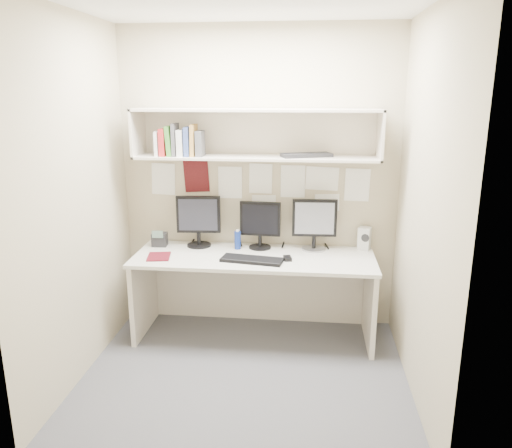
# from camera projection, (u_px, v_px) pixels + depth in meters

# --- Properties ---
(floor) EXTENTS (2.40, 2.00, 0.01)m
(floor) POSITION_uv_depth(u_px,v_px,m) (245.00, 376.00, 3.72)
(floor) COLOR #49494E
(floor) RESTS_ON ground
(wall_back) EXTENTS (2.40, 0.02, 2.60)m
(wall_back) POSITION_uv_depth(u_px,v_px,m) (258.00, 181.00, 4.35)
(wall_back) COLOR tan
(wall_back) RESTS_ON ground
(wall_front) EXTENTS (2.40, 0.02, 2.60)m
(wall_front) POSITION_uv_depth(u_px,v_px,m) (217.00, 252.00, 2.43)
(wall_front) COLOR tan
(wall_front) RESTS_ON ground
(wall_left) EXTENTS (0.02, 2.00, 2.60)m
(wall_left) POSITION_uv_depth(u_px,v_px,m) (75.00, 202.00, 3.51)
(wall_left) COLOR tan
(wall_left) RESTS_ON ground
(wall_right) EXTENTS (0.02, 2.00, 2.60)m
(wall_right) POSITION_uv_depth(u_px,v_px,m) (425.00, 211.00, 3.26)
(wall_right) COLOR tan
(wall_right) RESTS_ON ground
(desk) EXTENTS (2.00, 0.70, 0.73)m
(desk) POSITION_uv_depth(u_px,v_px,m) (254.00, 296.00, 4.25)
(desk) COLOR beige
(desk) RESTS_ON floor
(overhead_hutch) EXTENTS (2.00, 0.38, 0.40)m
(overhead_hutch) POSITION_uv_depth(u_px,v_px,m) (257.00, 133.00, 4.10)
(overhead_hutch) COLOR beige
(overhead_hutch) RESTS_ON wall_back
(pinned_papers) EXTENTS (1.92, 0.01, 0.48)m
(pinned_papers) POSITION_uv_depth(u_px,v_px,m) (258.00, 186.00, 4.35)
(pinned_papers) COLOR white
(pinned_papers) RESTS_ON wall_back
(monitor_left) EXTENTS (0.39, 0.21, 0.45)m
(monitor_left) POSITION_uv_depth(u_px,v_px,m) (199.00, 219.00, 4.36)
(monitor_left) COLOR black
(monitor_left) RESTS_ON desk
(monitor_center) EXTENTS (0.35, 0.19, 0.41)m
(monitor_center) POSITION_uv_depth(u_px,v_px,m) (260.00, 223.00, 4.31)
(monitor_center) COLOR black
(monitor_center) RESTS_ON desk
(monitor_right) EXTENTS (0.38, 0.21, 0.44)m
(monitor_right) POSITION_uv_depth(u_px,v_px,m) (314.00, 222.00, 4.26)
(monitor_right) COLOR #A5A5AA
(monitor_right) RESTS_ON desk
(keyboard) EXTENTS (0.52, 0.25, 0.02)m
(keyboard) POSITION_uv_depth(u_px,v_px,m) (252.00, 260.00, 4.01)
(keyboard) COLOR black
(keyboard) RESTS_ON desk
(mouse) EXTENTS (0.08, 0.11, 0.03)m
(mouse) POSITION_uv_depth(u_px,v_px,m) (287.00, 258.00, 4.04)
(mouse) COLOR black
(mouse) RESTS_ON desk
(speaker) EXTENTS (0.13, 0.13, 0.20)m
(speaker) POSITION_uv_depth(u_px,v_px,m) (364.00, 238.00, 4.29)
(speaker) COLOR #BBBBB6
(speaker) RESTS_ON desk
(blue_bottle) EXTENTS (0.06, 0.06, 0.17)m
(blue_bottle) POSITION_uv_depth(u_px,v_px,m) (238.00, 240.00, 4.31)
(blue_bottle) COLOR navy
(blue_bottle) RESTS_ON desk
(maroon_notebook) EXTENTS (0.22, 0.25, 0.01)m
(maroon_notebook) POSITION_uv_depth(u_px,v_px,m) (159.00, 257.00, 4.11)
(maroon_notebook) COLOR #510E17
(maroon_notebook) RESTS_ON desk
(desk_phone) EXTENTS (0.13, 0.12, 0.15)m
(desk_phone) POSITION_uv_depth(u_px,v_px,m) (160.00, 239.00, 4.40)
(desk_phone) COLOR black
(desk_phone) RESTS_ON desk
(book_stack) EXTENTS (0.39, 0.16, 0.26)m
(book_stack) POSITION_uv_depth(u_px,v_px,m) (180.00, 142.00, 4.08)
(book_stack) COLOR silver
(book_stack) RESTS_ON overhead_hutch
(hutch_tray) EXTENTS (0.44, 0.29, 0.03)m
(hutch_tray) POSITION_uv_depth(u_px,v_px,m) (307.00, 155.00, 4.04)
(hutch_tray) COLOR black
(hutch_tray) RESTS_ON overhead_hutch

